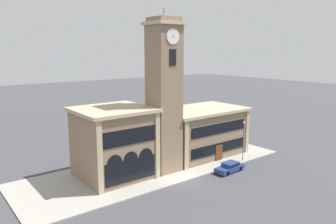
# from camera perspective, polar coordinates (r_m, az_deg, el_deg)

# --- Properties ---
(ground_plane) EXTENTS (300.00, 300.00, 0.00)m
(ground_plane) POSITION_cam_1_polar(r_m,az_deg,el_deg) (45.55, 3.27, -11.93)
(ground_plane) COLOR #424247
(sidewalk_kerb) EXTENTS (41.53, 13.97, 0.15)m
(sidewalk_kerb) POSITION_cam_1_polar(r_m,az_deg,el_deg) (50.61, -2.01, -9.47)
(sidewalk_kerb) COLOR #A39E93
(sidewalk_kerb) RESTS_ON ground_plane
(clock_tower) EXTENTS (4.58, 4.58, 23.13)m
(clock_tower) POSITION_cam_1_polar(r_m,az_deg,el_deg) (46.43, -0.69, 2.67)
(clock_tower) COLOR #897056
(clock_tower) RESTS_ON ground_plane
(town_hall_left_wing) EXTENTS (9.99, 9.55, 9.81)m
(town_hall_left_wing) POSITION_cam_1_polar(r_m,az_deg,el_deg) (46.06, -9.42, -5.30)
(town_hall_left_wing) COLOR #897056
(town_hall_left_wing) RESTS_ON ground_plane
(town_hall_right_wing) EXTENTS (15.22, 9.55, 7.95)m
(town_hall_right_wing) POSITION_cam_1_polar(r_m,az_deg,el_deg) (55.68, 5.60, -3.41)
(town_hall_right_wing) COLOR #897056
(town_hall_right_wing) RESTS_ON ground_plane
(parked_car_near) EXTENTS (4.87, 2.15, 1.40)m
(parked_car_near) POSITION_cam_1_polar(r_m,az_deg,el_deg) (49.37, 10.70, -9.36)
(parked_car_near) COLOR navy
(parked_car_near) RESTS_ON ground_plane
(street_lamp) EXTENTS (0.36, 0.36, 6.38)m
(street_lamp) POSITION_cam_1_polar(r_m,az_deg,el_deg) (53.24, 13.03, -3.99)
(street_lamp) COLOR #4C4C51
(street_lamp) RESTS_ON sidewalk_kerb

